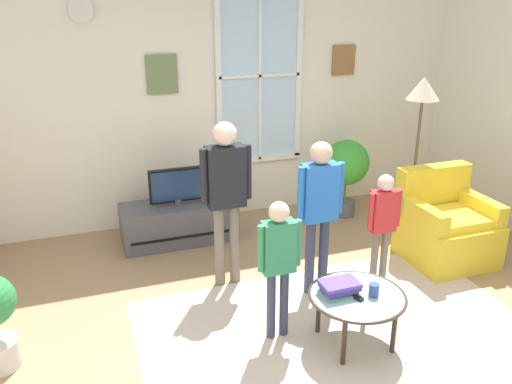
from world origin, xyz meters
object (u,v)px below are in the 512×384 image
object	(u,v)px
tv_stand	(179,222)
armchair	(445,227)
person_blue_shirt	(319,201)
person_green_shirt	(278,255)
person_red_shirt	(383,217)
book_stack	(339,288)
cup	(374,290)
remote_near_books	(354,296)
floor_lamp	(422,105)
potted_plant_by_window	(346,166)
television	(177,185)
coffee_table	(357,298)
person_black_shirt	(226,186)

from	to	relation	value
tv_stand	armchair	size ratio (longest dim) A/B	1.35
person_blue_shirt	person_green_shirt	bearing A→B (deg)	-138.55
person_red_shirt	tv_stand	bearing A→B (deg)	135.55
book_stack	cup	xyz separation A→B (m)	(0.22, -0.10, -0.00)
remote_near_books	person_green_shirt	size ratio (longest dim) A/B	0.13
remote_near_books	armchair	bearing A→B (deg)	31.33
floor_lamp	remote_near_books	bearing A→B (deg)	-135.69
person_green_shirt	potted_plant_by_window	distance (m)	2.49
book_stack	cup	size ratio (longest dim) A/B	2.84
person_green_shirt	television	bearing A→B (deg)	100.67
tv_stand	cup	world-z (taller)	cup
cup	remote_near_books	xyz separation A→B (m)	(-0.14, 0.02, -0.04)
potted_plant_by_window	person_red_shirt	bearing A→B (deg)	-107.40
coffee_table	person_green_shirt	distance (m)	0.65
television	person_blue_shirt	world-z (taller)	person_blue_shirt
tv_stand	cup	xyz separation A→B (m)	(0.96, -2.19, 0.24)
cup	person_red_shirt	bearing A→B (deg)	54.85
remote_near_books	floor_lamp	world-z (taller)	floor_lamp
potted_plant_by_window	floor_lamp	xyz separation A→B (m)	(0.37, -0.74, 0.81)
remote_near_books	coffee_table	bearing A→B (deg)	33.95
tv_stand	person_blue_shirt	distance (m)	1.77
television	person_red_shirt	size ratio (longest dim) A/B	0.55
cup	potted_plant_by_window	distance (m)	2.44
cup	floor_lamp	size ratio (longest dim) A/B	0.06
book_stack	potted_plant_by_window	world-z (taller)	potted_plant_by_window
book_stack	armchair	bearing A→B (deg)	27.93
coffee_table	person_black_shirt	size ratio (longest dim) A/B	0.48
remote_near_books	person_red_shirt	world-z (taller)	person_red_shirt
television	book_stack	size ratio (longest dim) A/B	2.07
armchair	remote_near_books	world-z (taller)	armchair
coffee_table	cup	world-z (taller)	cup
coffee_table	remote_near_books	distance (m)	0.06
tv_stand	floor_lamp	bearing A→B (deg)	-16.85
floor_lamp	television	bearing A→B (deg)	163.21
book_stack	person_green_shirt	size ratio (longest dim) A/B	0.25
person_green_shirt	coffee_table	bearing A→B (deg)	-27.54
television	remote_near_books	world-z (taller)	television
coffee_table	person_blue_shirt	distance (m)	0.89
book_stack	person_black_shirt	bearing A→B (deg)	114.97
television	person_red_shirt	world-z (taller)	person_red_shirt
person_black_shirt	remote_near_books	bearing A→B (deg)	-63.30
armchair	person_blue_shirt	xyz separation A→B (m)	(-1.44, -0.15, 0.52)
person_green_shirt	floor_lamp	distance (m)	2.40
person_green_shirt	floor_lamp	xyz separation A→B (m)	(1.97, 1.17, 0.72)
person_blue_shirt	book_stack	bearing A→B (deg)	-103.09
coffee_table	floor_lamp	size ratio (longest dim) A/B	0.42
book_stack	floor_lamp	world-z (taller)	floor_lamp
book_stack	remote_near_books	xyz separation A→B (m)	(0.08, -0.08, -0.04)
remote_near_books	potted_plant_by_window	size ratio (longest dim) A/B	0.16
television	book_stack	bearing A→B (deg)	-70.44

